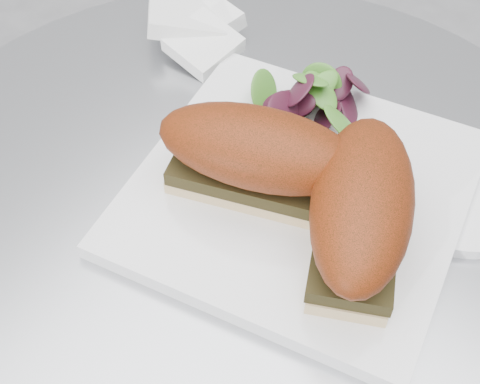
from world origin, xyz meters
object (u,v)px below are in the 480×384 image
object	(u,v)px
sandwich_left	(258,155)
sandwich_right	(361,208)
plate	(299,192)
saucer	(459,196)

from	to	relation	value
sandwich_left	sandwich_right	bearing A→B (deg)	-17.59
sandwich_left	sandwich_right	size ratio (longest dim) A/B	0.98
plate	sandwich_left	bearing A→B (deg)	-140.18
sandwich_left	saucer	distance (m)	0.19
plate	sandwich_right	distance (m)	0.09
sandwich_left	saucer	bearing A→B (deg)	17.57
saucer	plate	bearing A→B (deg)	-144.36
plate	sandwich_left	distance (m)	0.06
sandwich_right	saucer	world-z (taller)	sandwich_right
plate	sandwich_left	size ratio (longest dim) A/B	1.48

